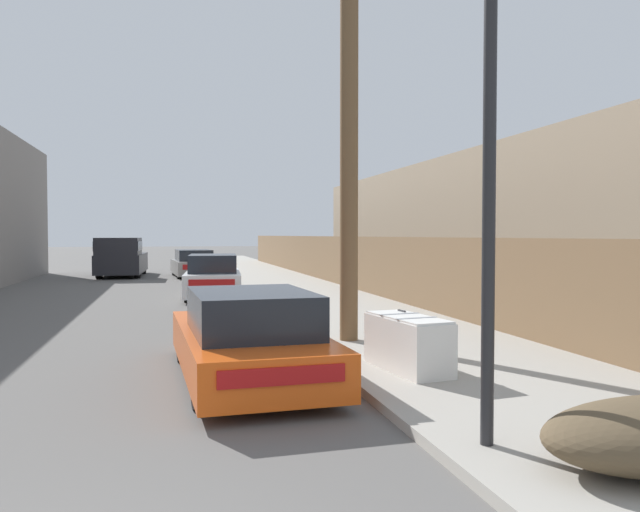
{
  "coord_description": "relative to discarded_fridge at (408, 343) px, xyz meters",
  "views": [
    {
      "loc": [
        0.88,
        -2.62,
        2.04
      ],
      "look_at": [
        4.03,
        10.53,
        1.58
      ],
      "focal_mm": 35.0,
      "sensor_mm": 36.0,
      "label": 1
    }
  ],
  "objects": [
    {
      "name": "utility_pole",
      "position": [
        -0.11,
        2.63,
        4.14
      ],
      "size": [
        1.8,
        0.33,
        8.85
      ],
      "color": "brown",
      "rests_on": "sidewalk_curb"
    },
    {
      "name": "wooden_fence",
      "position": [
        3.12,
        17.08,
        0.55
      ],
      "size": [
        0.08,
        41.75,
        1.86
      ],
      "primitive_type": "cube",
      "color": "brown",
      "rests_on": "sidewalk_curb"
    },
    {
      "name": "parked_sports_car_red",
      "position": [
        -2.22,
        0.43,
        0.08
      ],
      "size": [
        2.01,
        4.67,
        1.28
      ],
      "rotation": [
        0.0,
        0.0,
        0.05
      ],
      "color": "#E05114",
      "rests_on": "ground"
    },
    {
      "name": "car_parked_mid",
      "position": [
        -1.94,
        12.09,
        0.15
      ],
      "size": [
        2.04,
        4.32,
        1.41
      ],
      "rotation": [
        0.0,
        0.0,
        -0.08
      ],
      "color": "silver",
      "rests_on": "ground"
    },
    {
      "name": "street_lamp",
      "position": [
        -0.46,
        -3.12,
        2.15
      ],
      "size": [
        0.26,
        0.26,
        4.32
      ],
      "color": "#232326",
      "rests_on": "sidewalk_curb"
    },
    {
      "name": "pickup_truck",
      "position": [
        -5.61,
        23.44,
        0.44
      ],
      "size": [
        2.24,
        5.49,
        1.9
      ],
      "rotation": [
        0.0,
        0.0,
        3.11
      ],
      "color": "#232328",
      "rests_on": "ground"
    },
    {
      "name": "building_right_house",
      "position": [
        8.74,
        14.06,
        1.86
      ],
      "size": [
        6.0,
        23.86,
        4.72
      ],
      "primitive_type": "cube",
      "color": "gray",
      "rests_on": "ground"
    },
    {
      "name": "discarded_fridge",
      "position": [
        0.0,
        0.0,
        0.0
      ],
      "size": [
        0.83,
        1.63,
        0.79
      ],
      "rotation": [
        0.0,
        0.0,
        0.14
      ],
      "color": "silver",
      "rests_on": "sidewalk_curb"
    },
    {
      "name": "sidewalk_curb",
      "position": [
        1.17,
        17.88,
        -0.44
      ],
      "size": [
        4.2,
        63.0,
        0.12
      ],
      "primitive_type": "cube",
      "color": "#9E998E",
      "rests_on": "ground"
    },
    {
      "name": "car_parked_far",
      "position": [
        -2.19,
        22.64,
        0.11
      ],
      "size": [
        2.16,
        4.57,
        1.31
      ],
      "rotation": [
        0.0,
        0.0,
        0.08
      ],
      "color": "gray",
      "rests_on": "ground"
    }
  ]
}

